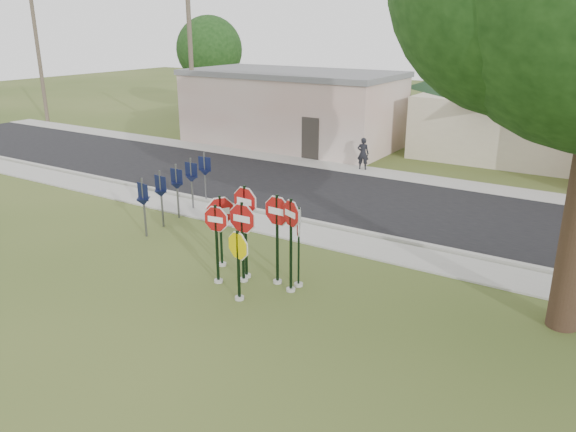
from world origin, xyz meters
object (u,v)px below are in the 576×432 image
Objects in this scene: stop_sign_center at (242,231)px; pedestrian at (363,154)px; stop_sign_yellow at (238,258)px; utility_pole_near at (191,56)px; stop_sign_left at (216,235)px.

pedestrian is at bearing 101.07° from stop_sign_center.
pedestrian is (-3.10, 13.91, -0.32)m from stop_sign_yellow.
stop_sign_yellow is 0.21× the size of utility_pole_near.
stop_sign_center is at bearing 86.57° from pedestrian.
stop_sign_center is 19.76m from utility_pole_near.
utility_pole_near is (-13.25, 14.16, 3.57)m from stop_sign_left.
stop_sign_left is (-1.09, 0.50, 0.25)m from stop_sign_yellow.
stop_sign_center is 1.03× the size of stop_sign_left.
stop_sign_left is 1.51× the size of pedestrian.
utility_pole_near is 6.20× the size of pedestrian.
stop_sign_center is at bearing 39.25° from stop_sign_left.
pedestrian is (-2.54, 12.98, -0.64)m from stop_sign_center.
stop_sign_yellow is 20.86m from utility_pole_near.
stop_sign_yellow is 0.85× the size of stop_sign_left.
stop_sign_center reaches higher than stop_sign_yellow.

